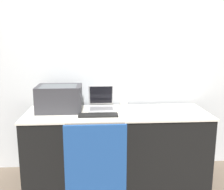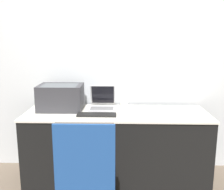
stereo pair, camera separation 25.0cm
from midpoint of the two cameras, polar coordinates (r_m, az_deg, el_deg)
The scene contains 7 objects.
wall_back at distance 3.11m, azimuth 3.41°, elevation 7.31°, with size 8.00×0.05×2.60m.
table at distance 2.91m, azimuth 3.45°, elevation -11.36°, with size 1.93×0.66×0.80m.
printer at distance 2.88m, azimuth -8.67°, elevation -0.31°, with size 0.47×0.35×0.28m.
laptop_left at distance 2.91m, azimuth 0.34°, elevation -1.93°, with size 0.28×0.34×0.25m.
external_keyboard at distance 2.65m, azimuth -0.64°, elevation -4.35°, with size 0.40×0.12×0.02m.
coffee_cup at distance 2.84m, azimuth 5.14°, elevation -2.43°, with size 0.09×0.09×0.10m.
chair at distance 2.15m, azimuth -2.13°, elevation -14.85°, with size 0.46×0.50×0.95m.
Camera 2 is at (0.03, -2.36, 1.55)m, focal length 42.00 mm.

